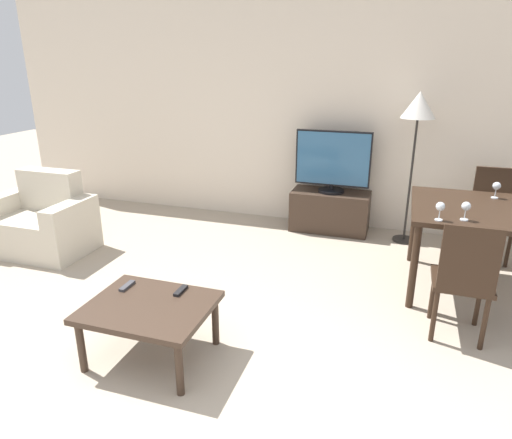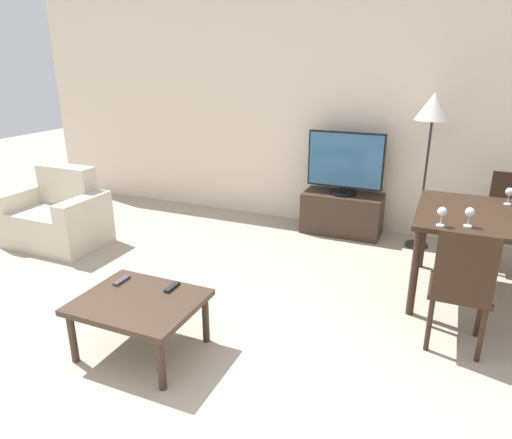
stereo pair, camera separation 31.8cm
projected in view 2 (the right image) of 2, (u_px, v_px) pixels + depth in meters
The scene contains 14 objects.
wall_back at pixel (320, 111), 5.27m from camera, with size 7.92×0.06×2.70m.
armchair at pixel (57, 218), 4.94m from camera, with size 1.03×0.68×0.82m.
tv_stand at pixel (342, 213), 5.26m from camera, with size 0.89×0.42×0.47m.
tv at pixel (345, 163), 5.06m from camera, with size 0.85×0.30×0.70m.
coffee_table at pixel (139, 306), 3.06m from camera, with size 0.81×0.66×0.40m.
dining_table at pixel (493, 225), 3.63m from camera, with size 1.16×1.08×0.76m.
dining_chair_near at pixel (461, 285), 3.03m from camera, with size 0.40×0.40×0.90m.
dining_chair_far at pixel (508, 216), 4.35m from camera, with size 0.40×0.40×0.90m.
floor_lamp at pixel (433, 114), 4.48m from camera, with size 0.35×0.35×1.61m.
remote_primary at pixel (122, 280), 3.28m from camera, with size 0.04×0.15×0.02m.
remote_secondary at pixel (172, 287), 3.19m from camera, with size 0.04×0.15×0.02m.
wine_glass_left at pixel (509, 193), 3.82m from camera, with size 0.07×0.07×0.15m.
wine_glass_center at pixel (442, 213), 3.33m from camera, with size 0.07×0.07×0.15m.
wine_glass_right at pixel (470, 213), 3.32m from camera, with size 0.07×0.07×0.15m.
Camera 2 is at (1.45, -1.39, 1.92)m, focal length 32.00 mm.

